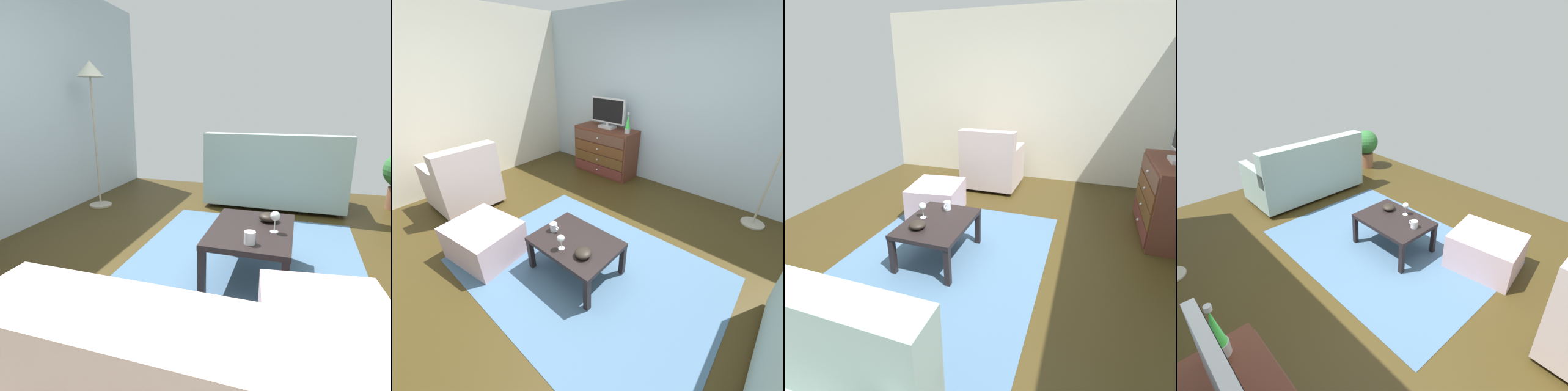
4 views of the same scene
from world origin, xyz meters
TOP-DOWN VIEW (x-y plane):
  - ground_plane at (0.00, 0.00)m, footprint 5.95×4.89m
  - wall_plain_left at (-2.73, 0.00)m, footprint 0.12×4.89m
  - area_rug at (0.20, -0.20)m, footprint 2.60×1.90m
  - dresser at (-1.15, 1.89)m, footprint 1.12×0.49m
  - coffee_table at (0.13, -0.27)m, footprint 0.82×0.60m
  - wine_glass at (0.10, -0.44)m, footprint 0.07×0.07m
  - mug at (-0.15, -0.30)m, footprint 0.11×0.08m
  - bowl_decorative at (0.32, -0.38)m, footprint 0.15×0.15m
  - armchair at (-1.97, -0.38)m, footprint 0.80×0.82m
  - ottoman at (-0.80, -0.75)m, footprint 0.78×0.69m

SIDE VIEW (x-z plane):
  - ground_plane at x=0.00m, z-range -0.05..0.00m
  - area_rug at x=0.20m, z-range 0.00..0.01m
  - ottoman at x=-0.80m, z-range 0.00..0.40m
  - coffee_table at x=0.13m, z-range 0.15..0.54m
  - armchair at x=-1.97m, z-range -0.09..0.84m
  - dresser at x=-1.15m, z-range 0.00..0.84m
  - bowl_decorative at x=0.32m, z-range 0.39..0.46m
  - mug at x=-0.15m, z-range 0.39..0.48m
  - wine_glass at x=0.10m, z-range 0.43..0.59m
  - wall_plain_left at x=-2.73m, z-range 0.00..2.64m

